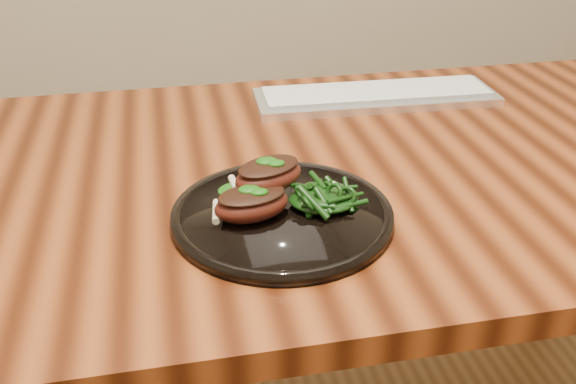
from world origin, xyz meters
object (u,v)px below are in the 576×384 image
at_px(desk, 308,209).
at_px(plate, 282,215).
at_px(keyboard, 376,96).
at_px(greens_heap, 324,193).
at_px(lamb_chop_front, 251,203).

bearing_deg(desk, plate, -114.78).
relative_size(plate, keyboard, 0.62).
relative_size(plate, greens_heap, 3.06).
relative_size(greens_heap, keyboard, 0.20).
height_order(desk, keyboard, keyboard).
distance_m(desk, keyboard, 0.32).
bearing_deg(greens_heap, plate, -174.81).
bearing_deg(plate, lamb_chop_front, -166.27).
height_order(plate, keyboard, keyboard).
distance_m(lamb_chop_front, greens_heap, 0.10).
xyz_separation_m(desk, plate, (-0.07, -0.16, 0.09)).
distance_m(desk, lamb_chop_front, 0.24).
xyz_separation_m(lamb_chop_front, keyboard, (0.31, 0.41, -0.03)).
xyz_separation_m(plate, lamb_chop_front, (-0.04, -0.01, 0.03)).
relative_size(desk, keyboard, 3.41).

